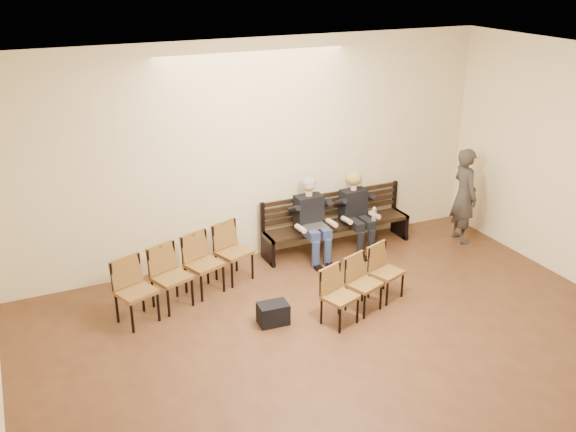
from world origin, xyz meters
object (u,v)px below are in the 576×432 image
object	(u,v)px
laptop	(315,227)
bag	(273,314)
water_bottle	(374,221)
seated_man	(311,219)
bench	(337,236)
seated_woman	(356,214)
passerby	(465,189)
chair_row_back	(364,284)
chair_row_front	(188,271)

from	to	relation	value
laptop	bag	world-z (taller)	laptop
water_bottle	bag	size ratio (longest dim) A/B	0.60
laptop	bag	xyz separation A→B (m)	(-1.39, -1.49, -0.43)
seated_man	laptop	distance (m)	0.17
bench	seated_man	size ratio (longest dim) A/B	1.94
seated_woman	laptop	world-z (taller)	seated_woman
seated_woman	laptop	distance (m)	0.84
laptop	water_bottle	size ratio (longest dim) A/B	1.49
bag	passerby	distance (m)	4.29
seated_man	seated_woman	world-z (taller)	seated_man
water_bottle	chair_row_back	size ratio (longest dim) A/B	0.17
water_bottle	laptop	bearing A→B (deg)	170.91
bag	chair_row_back	size ratio (longest dim) A/B	0.28
seated_woman	seated_man	bearing A→B (deg)	180.00
passerby	chair_row_back	bearing A→B (deg)	124.76
seated_woman	bag	size ratio (longest dim) A/B	3.08
water_bottle	chair_row_front	xyz separation A→B (m)	(-3.21, -0.23, -0.12)
bench	chair_row_front	bearing A→B (deg)	-166.77
seated_man	bench	bearing A→B (deg)	12.44
bench	bag	world-z (taller)	bench
laptop	passerby	world-z (taller)	passerby
passerby	chair_row_front	world-z (taller)	passerby
laptop	chair_row_back	size ratio (longest dim) A/B	0.25
laptop	chair_row_front	xyz separation A→B (m)	(-2.22, -0.39, -0.13)
bag	passerby	xyz separation A→B (m)	(4.05, 1.16, 0.80)
water_bottle	chair_row_front	bearing A→B (deg)	-175.90
seated_man	seated_woman	size ratio (longest dim) A/B	1.08
seated_man	seated_woman	xyz separation A→B (m)	(0.83, 0.00, -0.05)
seated_man	laptop	world-z (taller)	seated_man
bench	passerby	xyz separation A→B (m)	(2.12, -0.60, 0.72)
seated_man	seated_woman	bearing A→B (deg)	0.00
chair_row_back	water_bottle	bearing A→B (deg)	34.28
bench	chair_row_back	xyz separation A→B (m)	(-0.65, -1.96, 0.17)
laptop	passerby	bearing A→B (deg)	4.34
seated_man	water_bottle	bearing A→B (deg)	-16.84
seated_man	passerby	xyz separation A→B (m)	(2.66, -0.48, 0.28)
bench	laptop	bearing A→B (deg)	-154.26
chair_row_front	chair_row_back	world-z (taller)	chair_row_front
laptop	water_bottle	xyz separation A→B (m)	(0.99, -0.16, -0.01)
seated_man	chair_row_back	bearing A→B (deg)	-93.18
bench	water_bottle	distance (m)	0.70
seated_woman	chair_row_front	size ratio (longest dim) A/B	0.56
bench	bag	distance (m)	2.61
bench	passerby	distance (m)	2.32
seated_woman	laptop	size ratio (longest dim) A/B	3.44
water_bottle	seated_man	bearing A→B (deg)	163.16
seated_woman	chair_row_back	bearing A→B (deg)	-116.86
bench	chair_row_front	size ratio (longest dim) A/B	1.19
seated_woman	chair_row_front	bearing A→B (deg)	-170.14
seated_man	water_bottle	world-z (taller)	seated_man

